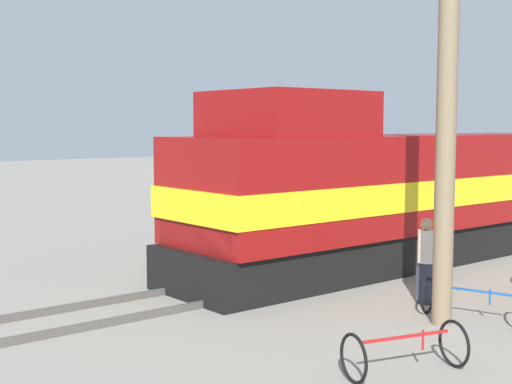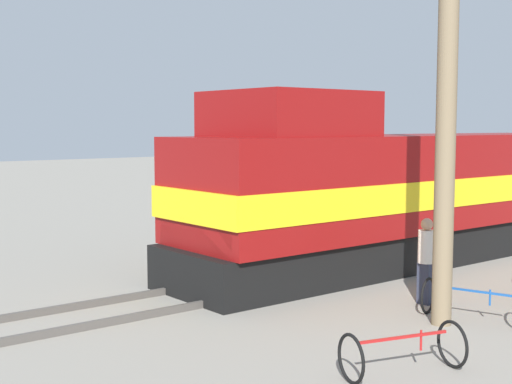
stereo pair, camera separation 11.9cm
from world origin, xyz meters
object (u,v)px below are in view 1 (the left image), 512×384
locomotive (398,193)px  bicycle_spare (406,350)px  person_bystander (426,257)px  bicycle (473,301)px  utility_pole (448,62)px

locomotive → bicycle_spare: size_ratio=7.53×
person_bystander → bicycle: 1.51m
person_bystander → bicycle: size_ratio=0.91×
locomotive → person_bystander: 4.61m
person_bystander → bicycle: person_bystander is taller
utility_pole → bicycle_spare: bearing=-63.7°
bicycle_spare → utility_pole: bearing=-47.6°
bicycle → bicycle_spare: bearing=-178.7°
person_bystander → bicycle: (1.35, -0.32, -0.60)m
locomotive → utility_pole: size_ratio=1.55×
bicycle → utility_pole: bearing=145.7°
bicycle → person_bystander: bearing=59.9°
locomotive → bicycle_spare: locomotive is taller
utility_pole → person_bystander: utility_pole is taller
utility_pole → bicycle: utility_pole is taller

